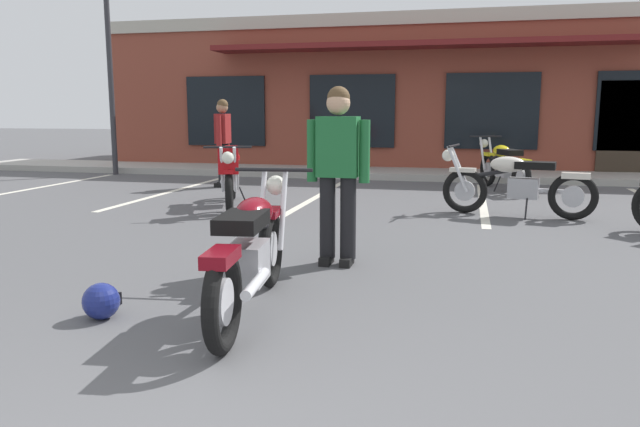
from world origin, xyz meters
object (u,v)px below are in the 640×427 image
Objects in this scene: motorcycle_red_sportbike at (230,173)px; person_by_back_row at (338,165)px; motorcycle_black_cruiser at (516,183)px; motorcycle_silver_naked at (504,165)px; helmet_on_pavement at (101,301)px; parking_lot_lamp_post at (105,30)px; motorcycle_foreground_classic at (251,251)px; person_in_shorts_foreground at (223,138)px.

person_by_back_row is (2.31, -3.06, 0.42)m from motorcycle_red_sportbike.
motorcycle_silver_naked is (-0.01, 2.91, 0.00)m from motorcycle_black_cruiser.
helmet_on_pavement is (-1.29, -1.93, -0.82)m from person_by_back_row.
motorcycle_red_sportbike reaches higher than helmet_on_pavement.
motorcycle_red_sportbike is 4.15m from motorcycle_black_cruiser.
helmet_on_pavement is at bearing -121.27° from motorcycle_black_cruiser.
parking_lot_lamp_post reaches higher than motorcycle_red_sportbike.
motorcycle_red_sportbike is (-2.01, 4.62, 0.07)m from motorcycle_foreground_classic.
parking_lot_lamp_post is at bearing 156.66° from motorcycle_black_cruiser.
motorcycle_black_cruiser is at bearing -22.82° from person_in_shorts_foreground.
motorcycle_silver_naked is 1.20× the size of person_in_shorts_foreground.
person_in_shorts_foreground is 1.00× the size of person_by_back_row.
person_in_shorts_foreground reaches higher than motorcycle_red_sportbike.
parking_lot_lamp_post is at bearing 134.23° from person_by_back_row.
person_by_back_row is at bearing 56.31° from helmet_on_pavement.
person_by_back_row is at bearing -52.94° from motorcycle_red_sportbike.
motorcycle_foreground_classic is 1.05× the size of motorcycle_silver_naked.
parking_lot_lamp_post reaches higher than person_by_back_row.
motorcycle_black_cruiser is at bearing 58.73° from helmet_on_pavement.
motorcycle_black_cruiser is 1.04× the size of motorcycle_silver_naked.
person_by_back_row reaches higher than motorcycle_silver_naked.
helmet_on_pavement is (-3.12, -8.06, -0.33)m from motorcycle_silver_naked.
motorcycle_red_sportbike is at bearing 127.06° from person_by_back_row.
person_in_shorts_foreground is (-5.24, 2.20, 0.49)m from motorcycle_black_cruiser.
motorcycle_red_sportbike is 2.64m from person_in_shorts_foreground.
person_by_back_row reaches higher than motorcycle_black_cruiser.
motorcycle_red_sportbike is at bearing -41.12° from parking_lot_lamp_post.
motorcycle_foreground_classic is 0.42× the size of parking_lot_lamp_post.
parking_lot_lamp_post is at bearing 155.84° from person_in_shorts_foreground.
helmet_on_pavement is at bearing -58.39° from parking_lot_lamp_post.
helmet_on_pavement is (1.02, -4.99, -0.40)m from motorcycle_red_sportbike.
motorcycle_foreground_classic and motorcycle_silver_naked have the same top height.
motorcycle_foreground_classic is 1.67m from person_by_back_row.
motorcycle_black_cruiser is 6.04m from helmet_on_pavement.
motorcycle_foreground_classic is 5.25m from motorcycle_black_cruiser.
parking_lot_lamp_post is at bearing 174.67° from motorcycle_silver_naked.
person_in_shorts_foreground is 6.40m from person_by_back_row.
person_in_shorts_foreground is at bearing 122.03° from person_by_back_row.
motorcycle_silver_naked is (2.13, 7.69, 0.00)m from motorcycle_foreground_classic.
person_by_back_row is at bearing 79.10° from motorcycle_foreground_classic.
motorcycle_red_sportbike is 6.48m from parking_lot_lamp_post.
parking_lot_lamp_post reaches higher than helmet_on_pavement.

